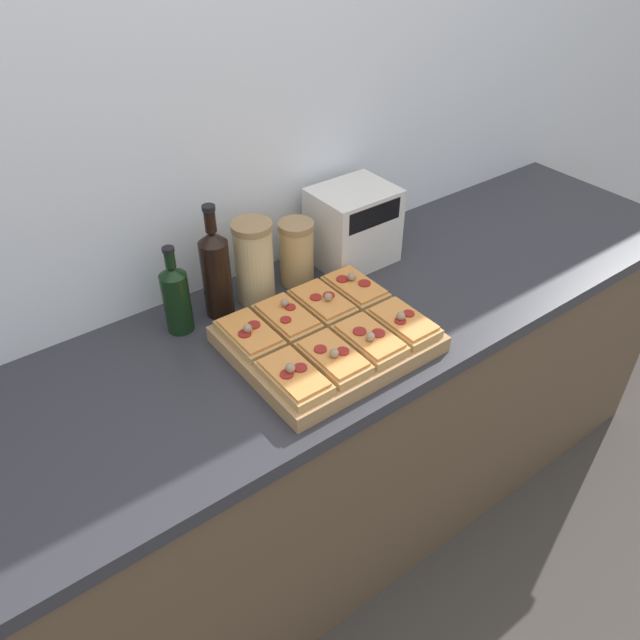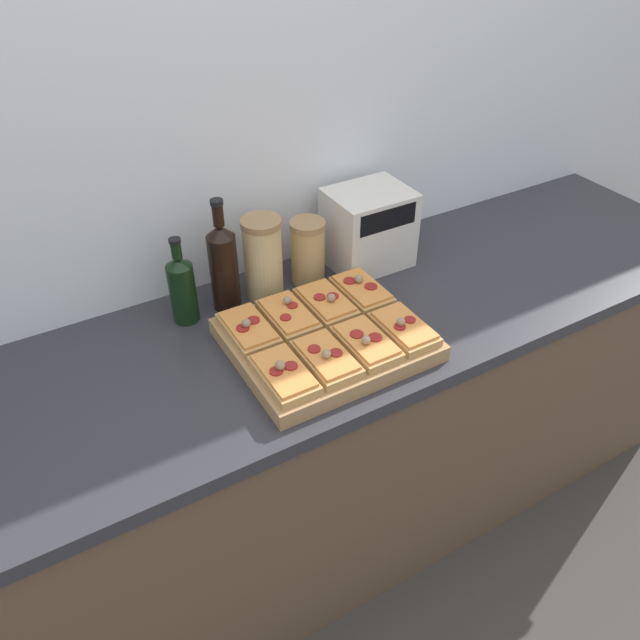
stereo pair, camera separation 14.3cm
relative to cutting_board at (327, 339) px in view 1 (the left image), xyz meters
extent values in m
plane|color=#3D3833|center=(0.04, -0.23, -0.91)|extent=(12.00, 12.00, 0.00)
cube|color=silver|center=(0.04, 0.44, 0.34)|extent=(6.00, 0.06, 2.50)
cube|color=brown|center=(0.04, 0.09, -0.48)|extent=(2.60, 0.64, 0.85)
cube|color=#2D2D33|center=(0.04, 0.09, -0.04)|extent=(2.63, 0.67, 0.04)
cube|color=#A37A4C|center=(0.00, 0.00, 0.00)|extent=(0.46, 0.40, 0.04)
cube|color=tan|center=(-0.17, 0.10, 0.03)|extent=(0.10, 0.18, 0.02)
cube|color=#D6843D|center=(-0.17, 0.10, 0.05)|extent=(0.09, 0.16, 0.01)
cylinder|color=maroon|center=(-0.18, 0.08, 0.05)|extent=(0.03, 0.03, 0.00)
cylinder|color=maroon|center=(-0.15, 0.10, 0.05)|extent=(0.03, 0.03, 0.00)
sphere|color=#937A5B|center=(-0.17, 0.09, 0.06)|extent=(0.02, 0.02, 0.02)
cube|color=tan|center=(-0.06, 0.10, 0.03)|extent=(0.10, 0.18, 0.02)
cube|color=#D6843D|center=(-0.06, 0.10, 0.05)|extent=(0.09, 0.16, 0.01)
cylinder|color=maroon|center=(-0.07, 0.07, 0.05)|extent=(0.03, 0.03, 0.00)
cylinder|color=maroon|center=(-0.04, 0.11, 0.05)|extent=(0.03, 0.03, 0.00)
sphere|color=#937A5B|center=(-0.04, 0.12, 0.06)|extent=(0.02, 0.02, 0.02)
cube|color=tan|center=(0.06, 0.10, 0.03)|extent=(0.10, 0.18, 0.02)
cube|color=#D6843D|center=(0.06, 0.10, 0.05)|extent=(0.09, 0.16, 0.01)
cylinder|color=maroon|center=(0.04, 0.10, 0.05)|extent=(0.03, 0.03, 0.00)
cylinder|color=maroon|center=(0.07, 0.09, 0.05)|extent=(0.03, 0.03, 0.00)
sphere|color=#937A5B|center=(0.06, 0.08, 0.06)|extent=(0.02, 0.02, 0.02)
cube|color=tan|center=(0.17, 0.10, 0.03)|extent=(0.10, 0.18, 0.02)
cube|color=#D6843D|center=(0.17, 0.10, 0.05)|extent=(0.09, 0.16, 0.01)
cylinder|color=maroon|center=(0.15, 0.13, 0.05)|extent=(0.03, 0.03, 0.00)
cylinder|color=maroon|center=(0.18, 0.08, 0.05)|extent=(0.03, 0.03, 0.00)
sphere|color=#937A5B|center=(0.17, 0.11, 0.06)|extent=(0.02, 0.02, 0.02)
cube|color=tan|center=(-0.17, -0.10, 0.03)|extent=(0.10, 0.18, 0.02)
cube|color=#D6843D|center=(-0.17, -0.10, 0.05)|extent=(0.09, 0.16, 0.01)
cylinder|color=maroon|center=(-0.18, -0.09, 0.05)|extent=(0.03, 0.03, 0.00)
cylinder|color=maroon|center=(-0.15, -0.10, 0.05)|extent=(0.03, 0.03, 0.00)
sphere|color=#937A5B|center=(-0.17, -0.09, 0.06)|extent=(0.02, 0.02, 0.02)
cube|color=tan|center=(-0.06, -0.10, 0.03)|extent=(0.10, 0.18, 0.02)
cube|color=#D6843D|center=(-0.06, -0.10, 0.05)|extent=(0.09, 0.16, 0.01)
cylinder|color=maroon|center=(-0.07, -0.07, 0.05)|extent=(0.03, 0.03, 0.00)
cylinder|color=maroon|center=(-0.04, -0.11, 0.05)|extent=(0.03, 0.03, 0.00)
sphere|color=#937A5B|center=(-0.06, -0.11, 0.06)|extent=(0.02, 0.02, 0.02)
cube|color=tan|center=(0.06, -0.10, 0.03)|extent=(0.10, 0.18, 0.02)
cube|color=#D6843D|center=(0.06, -0.10, 0.05)|extent=(0.09, 0.16, 0.01)
cylinder|color=maroon|center=(0.04, -0.07, 0.05)|extent=(0.03, 0.03, 0.00)
cylinder|color=maroon|center=(0.07, -0.11, 0.05)|extent=(0.03, 0.03, 0.00)
sphere|color=#937A5B|center=(0.05, -0.11, 0.06)|extent=(0.02, 0.02, 0.02)
cube|color=tan|center=(0.17, -0.10, 0.03)|extent=(0.10, 0.18, 0.02)
cube|color=#D6843D|center=(0.17, -0.10, 0.05)|extent=(0.09, 0.16, 0.01)
cylinder|color=maroon|center=(0.15, -0.10, 0.05)|extent=(0.03, 0.03, 0.00)
cylinder|color=maroon|center=(0.19, -0.09, 0.05)|extent=(0.03, 0.03, 0.00)
sphere|color=#937A5B|center=(0.15, -0.10, 0.06)|extent=(0.02, 0.02, 0.02)
cylinder|color=black|center=(-0.26, 0.28, 0.06)|extent=(0.07, 0.07, 0.17)
cone|color=black|center=(-0.26, 0.28, 0.16)|extent=(0.07, 0.07, 0.02)
cylinder|color=black|center=(-0.26, 0.28, 0.19)|extent=(0.03, 0.03, 0.04)
cylinder|color=black|center=(-0.26, 0.28, 0.22)|extent=(0.03, 0.03, 0.01)
cylinder|color=black|center=(-0.14, 0.28, 0.09)|extent=(0.08, 0.08, 0.22)
cone|color=black|center=(-0.14, 0.28, 0.21)|extent=(0.08, 0.08, 0.03)
cylinder|color=black|center=(-0.14, 0.28, 0.25)|extent=(0.03, 0.03, 0.06)
cylinder|color=black|center=(-0.14, 0.28, 0.29)|extent=(0.03, 0.03, 0.01)
cylinder|color=tan|center=(-0.03, 0.28, 0.09)|extent=(0.10, 0.10, 0.22)
cylinder|color=#937047|center=(-0.03, 0.28, 0.20)|extent=(0.11, 0.11, 0.02)
cylinder|color=tan|center=(0.11, 0.28, 0.06)|extent=(0.10, 0.10, 0.17)
cylinder|color=#937047|center=(0.11, 0.28, 0.16)|extent=(0.10, 0.10, 0.02)
cube|color=beige|center=(0.31, 0.28, 0.09)|extent=(0.23, 0.19, 0.23)
cube|color=black|center=(0.31, 0.19, 0.16)|extent=(0.18, 0.01, 0.06)
cube|color=black|center=(0.44, 0.28, 0.11)|extent=(0.02, 0.02, 0.02)
camera|label=1|loc=(-0.74, -0.96, 0.98)|focal=35.00mm
camera|label=2|loc=(-0.62, -1.04, 0.98)|focal=35.00mm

